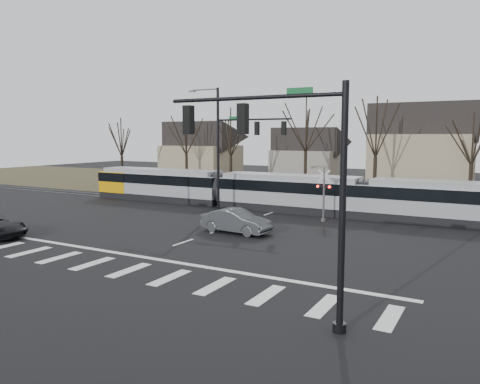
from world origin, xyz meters
The scene contains 15 objects.
ground centered at (0.00, 0.00, 0.00)m, with size 140.00×140.00×0.00m, color black.
grass_verge centered at (0.00, 32.00, 0.01)m, with size 140.00×28.00×0.01m, color #38331E.
crosswalk centered at (0.00, -4.00, 0.01)m, with size 27.00×2.60×0.01m.
stop_line centered at (0.00, -1.80, 0.01)m, with size 28.00×0.35×0.01m, color silver.
lane_dashes centered at (0.00, 16.00, 0.01)m, with size 0.18×30.00×0.01m.
rail_pair centered at (0.00, 15.80, 0.03)m, with size 90.00×1.52×0.06m.
tram centered at (0.76, 16.00, 1.68)m, with size 40.70×3.02×3.09m.
sedan centered at (1.40, 5.97, 0.78)m, with size 4.86×2.04×1.56m, color #404246.
signal_pole_near_right centered at (10.11, -6.00, 5.17)m, with size 6.72×0.44×8.00m.
signal_pole_far centered at (-2.41, 12.50, 5.70)m, with size 9.28×0.44×10.20m.
rail_crossing_signal centered at (5.00, 12.79, 1.89)m, with size 1.08×0.36×4.00m.
tree_row centered at (2.00, 26.00, 5.00)m, with size 59.20×7.20×10.00m.
house_a centered at (-20.00, 34.00, 4.46)m, with size 9.72×8.64×8.60m.
house_b centered at (-5.00, 36.00, 3.97)m, with size 8.64×7.56×7.65m.
house_c centered at (9.00, 33.00, 5.23)m, with size 10.80×8.64×10.10m.
Camera 1 is at (16.22, -20.26, 6.32)m, focal length 35.00 mm.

